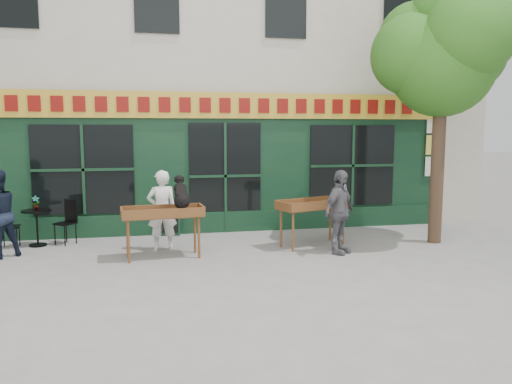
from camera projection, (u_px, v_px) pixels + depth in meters
ground at (243, 255)px, 9.72m from camera, size 80.00×80.00×0.00m
building at (207, 44)px, 14.91m from camera, size 14.00×7.26×10.00m
street_tree at (443, 49)px, 10.43m from camera, size 3.05×2.90×5.60m
book_cart_center at (163, 215)px, 9.46m from camera, size 1.55×0.75×0.99m
dog at (181, 191)px, 9.42m from camera, size 0.39×0.63×0.60m
woman at (162, 210)px, 10.09m from camera, size 0.63×0.44×1.63m
book_cart_right at (313, 207)px, 10.45m from camera, size 1.62×1.07×0.99m
man_right at (339, 212)px, 9.78m from camera, size 1.01×0.92×1.66m
bistro_table at (37, 221)px, 10.46m from camera, size 0.60×0.60×0.76m
bistro_chair_left at (5, 222)px, 10.23m from camera, size 0.39×0.39×0.95m
bistro_chair_right at (68, 218)px, 10.70m from camera, size 0.51×0.51×0.95m
potted_plant at (36, 203)px, 10.41m from camera, size 0.19×0.16×0.30m
chalkboard at (168, 218)px, 11.53m from camera, size 0.58×0.28×0.79m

